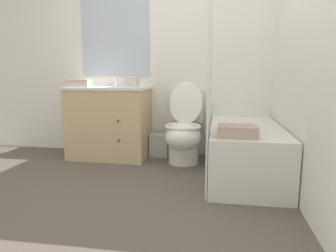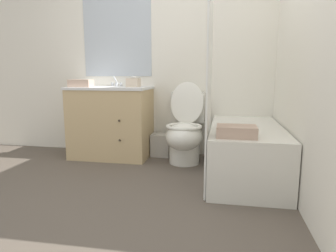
{
  "view_description": "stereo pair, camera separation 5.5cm",
  "coord_description": "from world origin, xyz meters",
  "px_view_note": "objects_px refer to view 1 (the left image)",
  "views": [
    {
      "loc": [
        0.56,
        -1.98,
        0.98
      ],
      "look_at": [
        0.1,
        0.74,
        0.5
      ],
      "focal_mm": 32.0,
      "sensor_mm": 36.0,
      "label": 1
    },
    {
      "loc": [
        0.61,
        -1.97,
        0.98
      ],
      "look_at": [
        0.1,
        0.74,
        0.5
      ],
      "focal_mm": 32.0,
      "sensor_mm": 36.0,
      "label": 2
    }
  ],
  "objects_px": {
    "vanity_cabinet": "(110,121)",
    "hand_towel_folded": "(79,83)",
    "bath_towel_folded": "(237,131)",
    "bathtub": "(245,151)",
    "sink_faucet": "(115,83)",
    "toilet": "(184,132)",
    "wastebasket": "(160,145)",
    "tissue_box": "(132,82)"
  },
  "relations": [
    {
      "from": "vanity_cabinet",
      "to": "bathtub",
      "type": "xyz_separation_m",
      "value": [
        1.53,
        -0.43,
        -0.18
      ]
    },
    {
      "from": "wastebasket",
      "to": "hand_towel_folded",
      "type": "relative_size",
      "value": 1.06
    },
    {
      "from": "hand_towel_folded",
      "to": "sink_faucet",
      "type": "bearing_deg",
      "value": 50.01
    },
    {
      "from": "toilet",
      "to": "bathtub",
      "type": "xyz_separation_m",
      "value": [
        0.64,
        -0.34,
        -0.1
      ]
    },
    {
      "from": "bath_towel_folded",
      "to": "wastebasket",
      "type": "bearing_deg",
      "value": 128.13
    },
    {
      "from": "toilet",
      "to": "wastebasket",
      "type": "bearing_deg",
      "value": 146.74
    },
    {
      "from": "sink_faucet",
      "to": "hand_towel_folded",
      "type": "bearing_deg",
      "value": -129.99
    },
    {
      "from": "vanity_cabinet",
      "to": "hand_towel_folded",
      "type": "distance_m",
      "value": 0.56
    },
    {
      "from": "hand_towel_folded",
      "to": "bath_towel_folded",
      "type": "xyz_separation_m",
      "value": [
        1.71,
        -0.8,
        -0.35
      ]
    },
    {
      "from": "vanity_cabinet",
      "to": "bathtub",
      "type": "height_order",
      "value": "vanity_cabinet"
    },
    {
      "from": "toilet",
      "to": "wastebasket",
      "type": "relative_size",
      "value": 3.31
    },
    {
      "from": "sink_faucet",
      "to": "bath_towel_folded",
      "type": "xyz_separation_m",
      "value": [
        1.42,
        -1.15,
        -0.34
      ]
    },
    {
      "from": "sink_faucet",
      "to": "bathtub",
      "type": "bearing_deg",
      "value": -22.45
    },
    {
      "from": "vanity_cabinet",
      "to": "wastebasket",
      "type": "height_order",
      "value": "vanity_cabinet"
    },
    {
      "from": "toilet",
      "to": "wastebasket",
      "type": "xyz_separation_m",
      "value": [
        -0.32,
        0.21,
        -0.21
      ]
    },
    {
      "from": "vanity_cabinet",
      "to": "bath_towel_folded",
      "type": "bearing_deg",
      "value": -33.8
    },
    {
      "from": "bathtub",
      "to": "toilet",
      "type": "bearing_deg",
      "value": 151.65
    },
    {
      "from": "hand_towel_folded",
      "to": "bath_towel_folded",
      "type": "relative_size",
      "value": 0.82
    },
    {
      "from": "sink_faucet",
      "to": "bathtub",
      "type": "xyz_separation_m",
      "value": [
        1.53,
        -0.63,
        -0.62
      ]
    },
    {
      "from": "wastebasket",
      "to": "vanity_cabinet",
      "type": "bearing_deg",
      "value": -167.64
    },
    {
      "from": "toilet",
      "to": "bathtub",
      "type": "height_order",
      "value": "toilet"
    },
    {
      "from": "sink_faucet",
      "to": "toilet",
      "type": "bearing_deg",
      "value": -17.9
    },
    {
      "from": "sink_faucet",
      "to": "bath_towel_folded",
      "type": "bearing_deg",
      "value": -39.14
    },
    {
      "from": "wastebasket",
      "to": "tissue_box",
      "type": "relative_size",
      "value": 1.86
    },
    {
      "from": "vanity_cabinet",
      "to": "bathtub",
      "type": "bearing_deg",
      "value": -15.61
    },
    {
      "from": "wastebasket",
      "to": "tissue_box",
      "type": "xyz_separation_m",
      "value": [
        -0.3,
        -0.1,
        0.75
      ]
    },
    {
      "from": "hand_towel_folded",
      "to": "vanity_cabinet",
      "type": "bearing_deg",
      "value": 26.43
    },
    {
      "from": "hand_towel_folded",
      "to": "tissue_box",
      "type": "bearing_deg",
      "value": 17.32
    },
    {
      "from": "sink_faucet",
      "to": "bath_towel_folded",
      "type": "relative_size",
      "value": 0.46
    },
    {
      "from": "toilet",
      "to": "bath_towel_folded",
      "type": "height_order",
      "value": "toilet"
    },
    {
      "from": "vanity_cabinet",
      "to": "hand_towel_folded",
      "type": "xyz_separation_m",
      "value": [
        -0.29,
        -0.15,
        0.45
      ]
    },
    {
      "from": "toilet",
      "to": "bath_towel_folded",
      "type": "xyz_separation_m",
      "value": [
        0.52,
        -0.87,
        0.19
      ]
    },
    {
      "from": "vanity_cabinet",
      "to": "toilet",
      "type": "bearing_deg",
      "value": -5.38
    },
    {
      "from": "vanity_cabinet",
      "to": "toilet",
      "type": "xyz_separation_m",
      "value": [
        0.89,
        -0.08,
        -0.08
      ]
    },
    {
      "from": "toilet",
      "to": "hand_towel_folded",
      "type": "relative_size",
      "value": 3.52
    },
    {
      "from": "wastebasket",
      "to": "toilet",
      "type": "bearing_deg",
      "value": -33.26
    },
    {
      "from": "bathtub",
      "to": "hand_towel_folded",
      "type": "distance_m",
      "value": 1.95
    },
    {
      "from": "bathtub",
      "to": "tissue_box",
      "type": "relative_size",
      "value": 9.73
    },
    {
      "from": "bathtub",
      "to": "wastebasket",
      "type": "bearing_deg",
      "value": 149.95
    },
    {
      "from": "wastebasket",
      "to": "bath_towel_folded",
      "type": "xyz_separation_m",
      "value": [
        0.84,
        -1.08,
        0.4
      ]
    },
    {
      "from": "bathtub",
      "to": "hand_towel_folded",
      "type": "xyz_separation_m",
      "value": [
        -1.83,
        0.28,
        0.63
      ]
    },
    {
      "from": "vanity_cabinet",
      "to": "sink_faucet",
      "type": "xyz_separation_m",
      "value": [
        -0.0,
        0.2,
        0.44
      ]
    }
  ]
}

